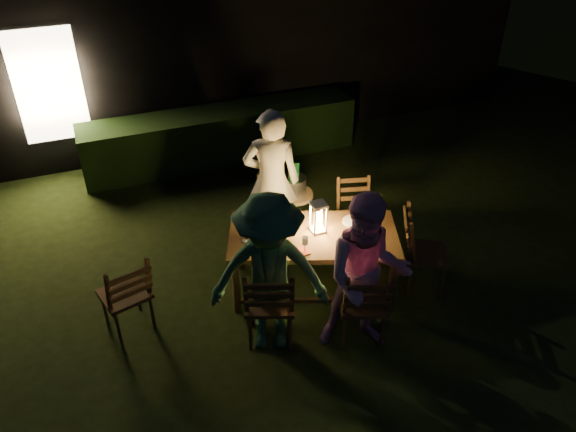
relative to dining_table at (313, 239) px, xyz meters
name	(u,v)px	position (x,y,z in m)	size (l,w,h in m)	color
garden_envelope	(207,16)	(0.40, 5.75, 0.91)	(40.00, 40.00, 3.20)	black
dining_table	(313,239)	(0.00, 0.00, 0.00)	(1.98, 1.46, 0.74)	#452717
chair_near_left	(270,315)	(-0.69, -0.56, -0.35)	(0.62, 0.64, 1.05)	#452717
chair_near_right	(362,315)	(0.15, -0.88, -0.36)	(0.58, 0.60, 1.01)	#452717
chair_far_left	(272,228)	(-0.15, 0.88, -0.39)	(0.58, 0.59, 0.94)	#452717
chair_far_right	(354,228)	(0.78, 0.53, -0.39)	(0.50, 0.53, 0.92)	#452717
chair_end	(424,265)	(1.15, -0.43, -0.36)	(0.65, 0.63, 1.02)	#452717
chair_spare	(128,306)	(-1.98, 0.09, -0.37)	(0.56, 0.58, 0.99)	#452717
person_house_side	(272,182)	(-0.13, 0.93, 0.23)	(0.66, 0.43, 1.80)	silver
person_opp_right	(366,275)	(0.13, -0.93, 0.19)	(0.83, 0.65, 1.71)	#CD8DBD
person_opp_left	(269,276)	(-0.71, -0.61, 0.19)	(1.11, 0.64, 1.72)	#336742
lantern	(318,219)	(0.06, 0.03, 0.23)	(0.16, 0.16, 0.35)	white
plate_far_left	(262,222)	(-0.44, 0.40, 0.08)	(0.25, 0.25, 0.01)	white
plate_near_left	(261,246)	(-0.59, -0.01, 0.08)	(0.25, 0.25, 0.01)	white
plate_far_right	(354,221)	(0.50, 0.05, 0.08)	(0.25, 0.25, 0.01)	white
plate_near_right	(358,246)	(0.34, -0.36, 0.08)	(0.25, 0.25, 0.01)	white
wineglass_a	(285,212)	(-0.18, 0.37, 0.16)	(0.06, 0.06, 0.18)	#59070F
wineglass_b	(244,234)	(-0.72, 0.14, 0.16)	(0.06, 0.06, 0.18)	#59070F
wineglass_c	(345,243)	(0.18, -0.37, 0.16)	(0.06, 0.06, 0.18)	#59070F
wineglass_d	(370,217)	(0.64, -0.05, 0.16)	(0.06, 0.06, 0.18)	#59070F
wineglass_e	(305,244)	(-0.20, -0.25, 0.16)	(0.06, 0.06, 0.18)	silver
bottle_table	(290,223)	(-0.23, 0.09, 0.21)	(0.07, 0.07, 0.28)	#0F471E
napkin_left	(300,252)	(-0.25, -0.25, 0.08)	(0.18, 0.14, 0.01)	red
napkin_right	(369,250)	(0.41, -0.47, 0.08)	(0.18, 0.14, 0.01)	red
phone	(254,251)	(-0.69, -0.06, 0.08)	(0.14, 0.07, 0.01)	black
side_table	(294,199)	(0.17, 0.98, -0.10)	(0.48, 0.48, 0.64)	brown
ice_bucket	(294,186)	(0.17, 0.98, 0.08)	(0.30, 0.30, 0.22)	#A5A8AD
bottle_bucket_a	(291,184)	(0.12, 0.94, 0.13)	(0.07, 0.07, 0.32)	#0F471E
bottle_bucket_b	(296,180)	(0.22, 1.02, 0.13)	(0.07, 0.07, 0.32)	#0F471E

